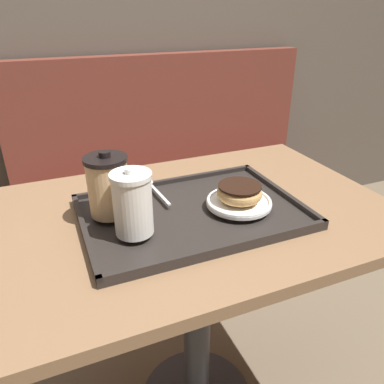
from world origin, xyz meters
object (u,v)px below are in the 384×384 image
Objects in this scene: coffee_cup_rear at (108,185)px; spoon at (152,186)px; coffee_cup_front at (133,203)px; donut_chocolate_glazed at (240,192)px.

coffee_cup_rear reaches higher than spoon.
coffee_cup_front is 0.93× the size of spoon.
coffee_cup_rear is 0.17m from spoon.
coffee_cup_front is 1.35× the size of donut_chocolate_glazed.
coffee_cup_front is 0.11m from coffee_cup_rear.
coffee_cup_front reaches higher than spoon.
donut_chocolate_glazed is at bearing 4.95° from coffee_cup_front.
coffee_cup_front is 0.27m from donut_chocolate_glazed.
donut_chocolate_glazed reaches higher than spoon.
coffee_cup_rear is 0.31m from donut_chocolate_glazed.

